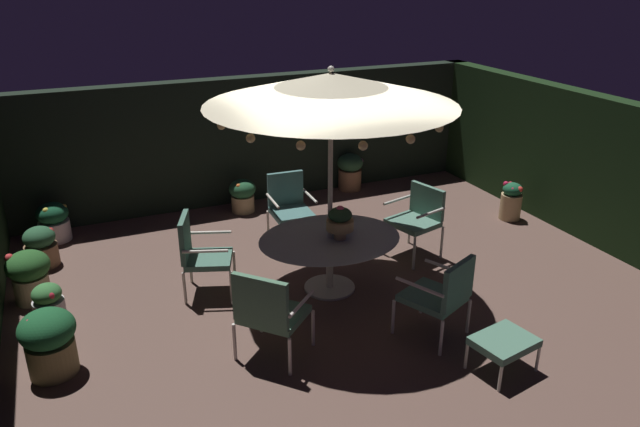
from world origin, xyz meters
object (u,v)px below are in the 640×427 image
(potted_plant_right_far, at_px, (511,201))
(patio_chair_south, at_px, (418,215))
(centerpiece_planter, at_px, (340,221))
(potted_plant_back_right, at_px, (54,221))
(patio_chair_east, at_px, (268,310))
(potted_plant_back_center, at_px, (242,194))
(patio_umbrella, at_px, (331,89))
(potted_plant_right_near, at_px, (29,274))
(patio_dining_table, at_px, (330,246))
(patio_chair_north, at_px, (289,204))
(patio_chair_northeast, at_px, (199,251))
(patio_chair_southeast, at_px, (442,293))
(potted_plant_back_left, at_px, (41,246))
(potted_plant_left_near, at_px, (49,340))
(ottoman_footrest, at_px, (504,343))
(potted_plant_left_far, at_px, (350,171))
(potted_plant_front_corner, at_px, (49,307))

(potted_plant_right_far, bearing_deg, patio_chair_south, -166.76)
(centerpiece_planter, relative_size, potted_plant_back_right, 0.73)
(patio_chair_east, bearing_deg, potted_plant_back_center, 77.12)
(patio_umbrella, distance_m, potted_plant_back_right, 4.75)
(potted_plant_right_near, bearing_deg, patio_dining_table, -18.92)
(patio_umbrella, bearing_deg, patio_chair_north, 87.47)
(patio_chair_northeast, height_order, patio_chair_southeast, patio_chair_northeast)
(potted_plant_back_left, bearing_deg, potted_plant_back_right, 77.34)
(patio_chair_east, height_order, patio_chair_southeast, patio_chair_east)
(potted_plant_left_near, bearing_deg, patio_chair_south, 10.18)
(ottoman_footrest, relative_size, potted_plant_back_right, 1.14)
(patio_chair_southeast, xyz_separation_m, ottoman_footrest, (0.25, -0.73, -0.23))
(patio_umbrella, xyz_separation_m, potted_plant_back_right, (-3.08, 2.89, -2.18))
(ottoman_footrest, bearing_deg, centerpiece_planter, 111.19)
(potted_plant_back_right, relative_size, potted_plant_left_far, 0.88)
(patio_chair_south, distance_m, potted_plant_back_right, 5.21)
(patio_chair_northeast, height_order, ottoman_footrest, patio_chair_northeast)
(patio_chair_east, distance_m, potted_plant_back_center, 4.03)
(patio_chair_east, distance_m, potted_plant_left_near, 2.14)
(patio_umbrella, xyz_separation_m, potted_plant_right_far, (3.52, 0.88, -2.17))
(centerpiece_planter, bearing_deg, potted_plant_back_right, 136.83)
(patio_chair_southeast, relative_size, potted_plant_back_left, 1.73)
(patio_dining_table, bearing_deg, potted_plant_left_near, -172.25)
(centerpiece_planter, relative_size, potted_plant_left_far, 0.65)
(potted_plant_back_center, height_order, potted_plant_left_near, potted_plant_left_near)
(potted_plant_back_right, distance_m, potted_plant_front_corner, 2.51)
(patio_dining_table, height_order, potted_plant_front_corner, patio_dining_table)
(ottoman_footrest, height_order, potted_plant_back_left, potted_plant_back_left)
(patio_chair_southeast, bearing_deg, potted_plant_left_far, 75.75)
(patio_dining_table, xyz_separation_m, potted_plant_right_near, (-3.37, 1.16, -0.23))
(ottoman_footrest, bearing_deg, potted_plant_back_right, 128.21)
(potted_plant_back_left, distance_m, potted_plant_right_far, 6.88)
(patio_chair_southeast, distance_m, ottoman_footrest, 0.81)
(patio_chair_south, distance_m, potted_plant_left_far, 2.72)
(patio_chair_east, xyz_separation_m, potted_plant_back_center, (0.90, 3.92, -0.28))
(patio_chair_southeast, relative_size, patio_chair_south, 0.99)
(potted_plant_back_center, bearing_deg, ottoman_footrest, -77.14)
(patio_chair_north, relative_size, patio_chair_east, 0.97)
(patio_chair_east, distance_m, potted_plant_right_near, 3.15)
(potted_plant_back_center, bearing_deg, potted_plant_front_corner, -139.71)
(patio_chair_north, xyz_separation_m, ottoman_footrest, (0.83, -3.72, -0.23))
(centerpiece_planter, distance_m, patio_chair_south, 1.53)
(centerpiece_planter, relative_size, patio_chair_south, 0.44)
(potted_plant_front_corner, bearing_deg, patio_chair_northeast, 5.01)
(potted_plant_right_near, distance_m, potted_plant_right_far, 6.90)
(patio_umbrella, height_order, patio_chair_northeast, patio_umbrella)
(patio_chair_southeast, relative_size, potted_plant_right_far, 1.57)
(centerpiece_planter, relative_size, patio_chair_east, 0.42)
(potted_plant_back_right, height_order, potted_plant_right_far, potted_plant_right_far)
(ottoman_footrest, distance_m, potted_plant_back_center, 5.15)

